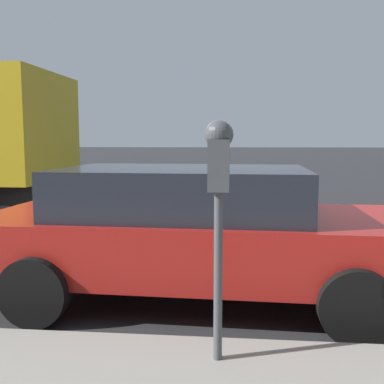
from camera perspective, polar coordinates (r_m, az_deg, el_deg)
name	(u,v)px	position (r m, az deg, el deg)	size (l,w,h in m)	color
ground_plane	(201,273)	(5.78, 1.18, -10.26)	(220.00, 220.00, 0.00)	#2B2B2D
parking_meter	(219,178)	(2.99, 3.42, 1.73)	(0.21, 0.19, 1.65)	#4C5156
car_red	(196,229)	(4.74, 0.49, -4.70)	(2.19, 4.56, 1.39)	#B21E19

